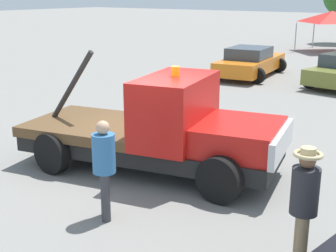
{
  "coord_description": "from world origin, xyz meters",
  "views": [
    {
      "loc": [
        5.95,
        -7.51,
        3.72
      ],
      "look_at": [
        0.5,
        0.0,
        1.05
      ],
      "focal_mm": 50.0,
      "sensor_mm": 36.0,
      "label": 1
    }
  ],
  "objects_px": {
    "person_at_hood": "(104,163)",
    "canopy_tent_red": "(332,17)",
    "parked_car_orange": "(250,62)",
    "person_near_truck": "(304,199)",
    "tow_truck": "(164,131)"
  },
  "relations": [
    {
      "from": "person_at_hood",
      "to": "canopy_tent_red",
      "type": "distance_m",
      "value": 25.84
    },
    {
      "from": "parked_car_orange",
      "to": "person_near_truck",
      "type": "bearing_deg",
      "value": -158.46
    },
    {
      "from": "person_near_truck",
      "to": "tow_truck",
      "type": "bearing_deg",
      "value": 125.35
    },
    {
      "from": "person_at_hood",
      "to": "parked_car_orange",
      "type": "distance_m",
      "value": 14.74
    },
    {
      "from": "tow_truck",
      "to": "parked_car_orange",
      "type": "bearing_deg",
      "value": 95.2
    },
    {
      "from": "person_at_hood",
      "to": "canopy_tent_red",
      "type": "xyz_separation_m",
      "value": [
        -4.31,
        25.45,
        1.2
      ]
    },
    {
      "from": "person_near_truck",
      "to": "person_at_hood",
      "type": "distance_m",
      "value": 3.24
    },
    {
      "from": "person_at_hood",
      "to": "canopy_tent_red",
      "type": "bearing_deg",
      "value": -125.34
    },
    {
      "from": "person_near_truck",
      "to": "person_at_hood",
      "type": "relative_size",
      "value": 1.03
    },
    {
      "from": "person_at_hood",
      "to": "parked_car_orange",
      "type": "bearing_deg",
      "value": -117.93
    },
    {
      "from": "tow_truck",
      "to": "person_near_truck",
      "type": "xyz_separation_m",
      "value": [
        3.72,
        -1.84,
        0.14
      ]
    },
    {
      "from": "tow_truck",
      "to": "person_near_truck",
      "type": "height_order",
      "value": "tow_truck"
    },
    {
      "from": "tow_truck",
      "to": "parked_car_orange",
      "type": "xyz_separation_m",
      "value": [
        -3.8,
        11.75,
        -0.25
      ]
    },
    {
      "from": "tow_truck",
      "to": "person_at_hood",
      "type": "xyz_separation_m",
      "value": [
        0.51,
        -2.34,
        0.09
      ]
    },
    {
      "from": "parked_car_orange",
      "to": "canopy_tent_red",
      "type": "height_order",
      "value": "canopy_tent_red"
    }
  ]
}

